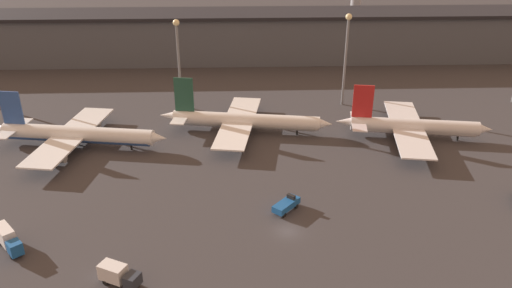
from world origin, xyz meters
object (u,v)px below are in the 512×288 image
(service_vehicle_2, at_px, (118,274))
(airplane_2, at_px, (412,126))
(service_vehicle_1, at_px, (8,239))
(airplane_0, at_px, (75,134))
(service_vehicle_0, at_px, (286,205))
(airplane_1, at_px, (243,121))

(service_vehicle_2, bearing_deg, airplane_2, 65.57)
(service_vehicle_1, bearing_deg, airplane_0, 138.42)
(airplane_0, distance_m, service_vehicle_0, 56.20)
(airplane_1, bearing_deg, airplane_0, -160.80)
(airplane_1, bearing_deg, service_vehicle_0, -69.17)
(airplane_0, relative_size, service_vehicle_1, 6.08)
(airplane_1, bearing_deg, service_vehicle_1, -121.83)
(service_vehicle_0, xyz_separation_m, service_vehicle_1, (-47.97, -9.79, 0.72))
(airplane_0, bearing_deg, service_vehicle_0, -22.67)
(airplane_1, bearing_deg, airplane_2, 1.80)
(service_vehicle_1, bearing_deg, airplane_2, 75.44)
(airplane_1, relative_size, service_vehicle_1, 6.08)
(service_vehicle_0, height_order, service_vehicle_2, service_vehicle_2)
(airplane_0, distance_m, airplane_1, 40.76)
(service_vehicle_0, distance_m, service_vehicle_1, 48.96)
(airplane_0, distance_m, airplane_2, 81.71)
(service_vehicle_0, relative_size, service_vehicle_2, 0.88)
(service_vehicle_0, bearing_deg, service_vehicle_2, 166.37)
(airplane_0, distance_m, service_vehicle_2, 52.94)
(service_vehicle_0, bearing_deg, service_vehicle_1, 142.87)
(airplane_0, height_order, service_vehicle_0, airplane_0)
(airplane_1, relative_size, service_vehicle_0, 7.17)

